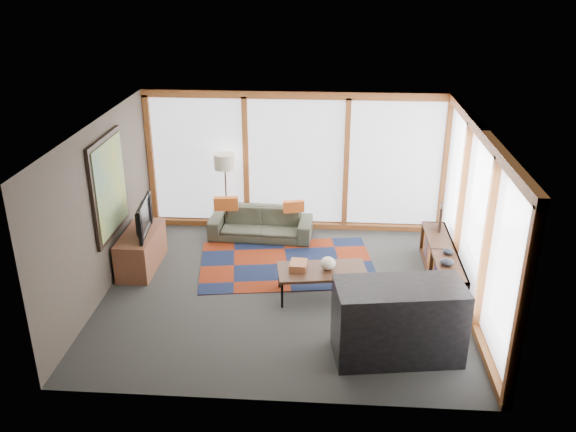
# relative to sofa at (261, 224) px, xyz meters

# --- Properties ---
(ground) EXTENTS (5.50, 5.50, 0.00)m
(ground) POSITION_rel_sofa_xyz_m (0.61, -1.95, -0.27)
(ground) COLOR #2D2D2B
(ground) RESTS_ON ground
(room_envelope) EXTENTS (5.52, 5.02, 2.62)m
(room_envelope) POSITION_rel_sofa_xyz_m (1.10, -1.39, 1.27)
(room_envelope) COLOR #453D34
(room_envelope) RESTS_ON ground
(rug) EXTENTS (3.11, 2.24, 0.01)m
(rug) POSITION_rel_sofa_xyz_m (0.55, -1.03, -0.26)
(rug) COLOR maroon
(rug) RESTS_ON ground
(sofa) EXTENTS (1.88, 0.82, 0.54)m
(sofa) POSITION_rel_sofa_xyz_m (0.00, 0.00, 0.00)
(sofa) COLOR #313527
(sofa) RESTS_ON ground
(pillow_left) EXTENTS (0.45, 0.19, 0.24)m
(pillow_left) POSITION_rel_sofa_xyz_m (-0.62, -0.03, 0.39)
(pillow_left) COLOR #B4511D
(pillow_left) RESTS_ON sofa
(pillow_right) EXTENTS (0.39, 0.20, 0.20)m
(pillow_right) POSITION_rel_sofa_xyz_m (0.60, -0.04, 0.37)
(pillow_right) COLOR #B4511D
(pillow_right) RESTS_ON sofa
(floor_lamp) EXTENTS (0.39, 0.39, 1.54)m
(floor_lamp) POSITION_rel_sofa_xyz_m (-0.64, 0.12, 0.50)
(floor_lamp) COLOR black
(floor_lamp) RESTS_ON ground
(coffee_table) EXTENTS (1.41, 0.85, 0.44)m
(coffee_table) POSITION_rel_sofa_xyz_m (1.15, -2.02, -0.05)
(coffee_table) COLOR black
(coffee_table) RESTS_ON ground
(book_stack) EXTENTS (0.27, 0.32, 0.10)m
(book_stack) POSITION_rel_sofa_xyz_m (0.79, -2.00, 0.22)
(book_stack) COLOR #9A5735
(book_stack) RESTS_ON coffee_table
(vase) EXTENTS (0.25, 0.25, 0.20)m
(vase) POSITION_rel_sofa_xyz_m (1.24, -2.00, 0.27)
(vase) COLOR silver
(vase) RESTS_ON coffee_table
(bookshelf) EXTENTS (0.39, 2.16, 0.54)m
(bookshelf) POSITION_rel_sofa_xyz_m (3.04, -1.39, 0.00)
(bookshelf) COLOR black
(bookshelf) RESTS_ON ground
(bowl_a) EXTENTS (0.25, 0.25, 0.10)m
(bowl_a) POSITION_rel_sofa_xyz_m (2.99, -1.92, 0.32)
(bowl_a) COLOR black
(bowl_a) RESTS_ON bookshelf
(bowl_b) EXTENTS (0.19, 0.19, 0.09)m
(bowl_b) POSITION_rel_sofa_xyz_m (3.08, -1.55, 0.31)
(bowl_b) COLOR black
(bowl_b) RESTS_ON bookshelf
(shelf_picture) EXTENTS (0.10, 0.33, 0.43)m
(shelf_picture) POSITION_rel_sofa_xyz_m (3.09, -0.61, 0.49)
(shelf_picture) COLOR black
(shelf_picture) RESTS_ON bookshelf
(tv_console) EXTENTS (0.52, 1.25, 0.62)m
(tv_console) POSITION_rel_sofa_xyz_m (-1.83, -1.30, 0.04)
(tv_console) COLOR brown
(tv_console) RESTS_ON ground
(television) EXTENTS (0.23, 0.97, 0.56)m
(television) POSITION_rel_sofa_xyz_m (-1.80, -1.33, 0.63)
(television) COLOR black
(television) RESTS_ON tv_console
(bar_counter) EXTENTS (1.70, 0.97, 1.02)m
(bar_counter) POSITION_rel_sofa_xyz_m (2.14, -3.45, 0.24)
(bar_counter) COLOR black
(bar_counter) RESTS_ON ground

